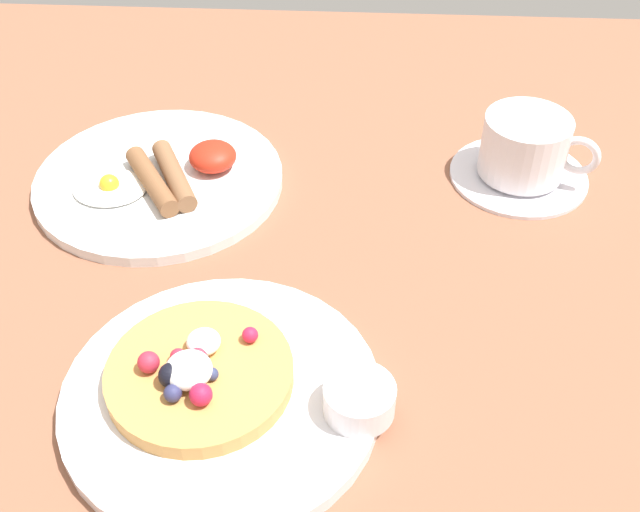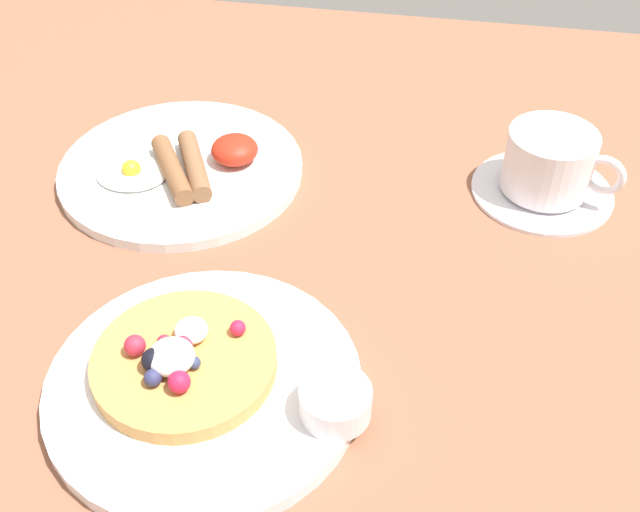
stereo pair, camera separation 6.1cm
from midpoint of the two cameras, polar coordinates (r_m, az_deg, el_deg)
ground_plane at (r=0.70m, az=-0.18°, el=-3.77°), size 2.01×1.17×0.03m
pancake_plate at (r=0.62m, az=-5.64°, el=-9.50°), size 0.25×0.25×0.01m
pancake_with_berries at (r=0.61m, az=-7.23°, el=-7.70°), size 0.15×0.15×0.04m
syrup_ramekin at (r=0.58m, az=4.20°, el=-10.72°), size 0.05×0.05×0.03m
breakfast_plate at (r=0.84m, az=-8.05°, el=6.25°), size 0.26×0.26×0.01m
fried_breakfast at (r=0.82m, az=-7.26°, el=6.77°), size 0.16×0.12×0.03m
coffee_saucer at (r=0.84m, az=17.97°, el=4.57°), size 0.14×0.14×0.01m
coffee_cup at (r=0.82m, az=18.61°, el=6.57°), size 0.12×0.09×0.06m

